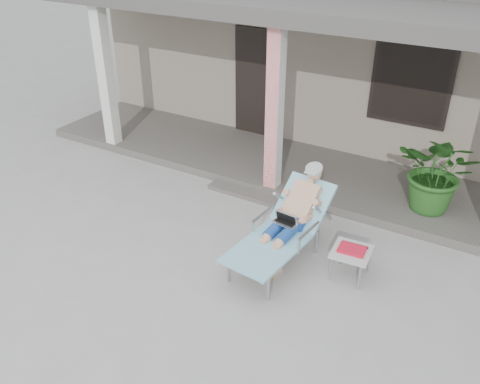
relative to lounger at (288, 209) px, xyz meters
The scene contains 8 objects.
ground 1.40m from the lounger, 144.98° to the right, with size 60.00×60.00×0.00m, color #9E9E99.
house 5.97m from the lounger, 99.46° to the left, with size 10.40×5.40×3.30m.
porch_deck 2.60m from the lounger, 112.69° to the left, with size 10.00×2.00×0.15m, color #605B56.
porch_overhang 3.20m from the lounger, 113.18° to the left, with size 10.00×2.30×2.85m.
porch_step 1.68m from the lounger, 129.66° to the left, with size 2.00×0.30×0.07m, color #605B56.
lounger is the anchor object (origin of this frame).
side_table 0.99m from the lounger, ahead, with size 0.52×0.52×0.43m.
potted_palm 2.51m from the lounger, 53.33° to the left, with size 1.14×0.99×1.27m, color #26591E.
Camera 1 is at (3.30, -4.55, 4.23)m, focal length 38.00 mm.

